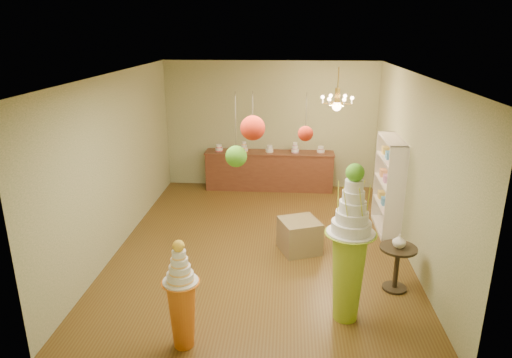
# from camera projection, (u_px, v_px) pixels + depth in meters

# --- Properties ---
(floor) EXTENTS (6.50, 6.50, 0.00)m
(floor) POSITION_uv_depth(u_px,v_px,m) (262.00, 244.00, 8.23)
(floor) COLOR #563C17
(floor) RESTS_ON ground
(ceiling) EXTENTS (6.50, 6.50, 0.00)m
(ceiling) POSITION_uv_depth(u_px,v_px,m) (262.00, 74.00, 7.28)
(ceiling) COLOR white
(ceiling) RESTS_ON ground
(wall_back) EXTENTS (5.00, 0.04, 3.00)m
(wall_back) POSITION_uv_depth(u_px,v_px,m) (270.00, 125.00, 10.83)
(wall_back) COLOR #989B6C
(wall_back) RESTS_ON ground
(wall_front) EXTENTS (5.00, 0.04, 3.00)m
(wall_front) POSITION_uv_depth(u_px,v_px,m) (243.00, 253.00, 4.68)
(wall_front) COLOR #989B6C
(wall_front) RESTS_ON ground
(wall_left) EXTENTS (0.04, 6.50, 3.00)m
(wall_left) POSITION_uv_depth(u_px,v_px,m) (119.00, 161.00, 7.93)
(wall_left) COLOR #989B6C
(wall_left) RESTS_ON ground
(wall_right) EXTENTS (0.04, 6.50, 3.00)m
(wall_right) POSITION_uv_depth(u_px,v_px,m) (412.00, 167.00, 7.58)
(wall_right) COLOR #989B6C
(wall_right) RESTS_ON ground
(pedestal_green) EXTENTS (0.73, 0.73, 2.16)m
(pedestal_green) POSITION_uv_depth(u_px,v_px,m) (349.00, 258.00, 5.84)
(pedestal_green) COLOR #8DAD26
(pedestal_green) RESTS_ON floor
(pedestal_orange) EXTENTS (0.54, 0.54, 1.42)m
(pedestal_orange) POSITION_uv_depth(u_px,v_px,m) (182.00, 305.00, 5.42)
(pedestal_orange) COLOR #CF6718
(pedestal_orange) RESTS_ON floor
(burlap_riser) EXTENTS (0.81, 0.81, 0.57)m
(burlap_riser) POSITION_uv_depth(u_px,v_px,m) (299.00, 236.00, 7.88)
(burlap_riser) COLOR olive
(burlap_riser) RESTS_ON floor
(sideboard) EXTENTS (3.04, 0.54, 1.16)m
(sideboard) POSITION_uv_depth(u_px,v_px,m) (269.00, 170.00, 10.89)
(sideboard) COLOR #5B2E1C
(sideboard) RESTS_ON floor
(shelving_unit) EXTENTS (0.33, 1.20, 1.80)m
(shelving_unit) POSITION_uv_depth(u_px,v_px,m) (389.00, 185.00, 8.54)
(shelving_unit) COLOR beige
(shelving_unit) RESTS_ON floor
(round_table) EXTENTS (0.70, 0.70, 0.69)m
(round_table) POSITION_uv_depth(u_px,v_px,m) (397.00, 262.00, 6.66)
(round_table) COLOR black
(round_table) RESTS_ON floor
(vase) EXTENTS (0.22, 0.22, 0.20)m
(vase) POSITION_uv_depth(u_px,v_px,m) (399.00, 241.00, 6.55)
(vase) COLOR beige
(vase) RESTS_ON round_table
(pom_red_left) EXTENTS (0.30, 0.30, 0.59)m
(pom_red_left) POSITION_uv_depth(u_px,v_px,m) (253.00, 128.00, 5.45)
(pom_red_left) COLOR #453F31
(pom_red_left) RESTS_ON ceiling
(pom_green_mid) EXTENTS (0.26, 0.26, 0.91)m
(pom_green_mid) POSITION_uv_depth(u_px,v_px,m) (236.00, 156.00, 5.52)
(pom_green_mid) COLOR #453F31
(pom_green_mid) RESTS_ON ceiling
(pom_red_right) EXTENTS (0.18, 0.18, 0.57)m
(pom_red_right) POSITION_uv_depth(u_px,v_px,m) (305.00, 133.00, 5.33)
(pom_red_right) COLOR #453F31
(pom_red_right) RESTS_ON ceiling
(chandelier) EXTENTS (0.73, 0.73, 0.85)m
(chandelier) POSITION_uv_depth(u_px,v_px,m) (337.00, 104.00, 8.86)
(chandelier) COLOR gold
(chandelier) RESTS_ON ceiling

